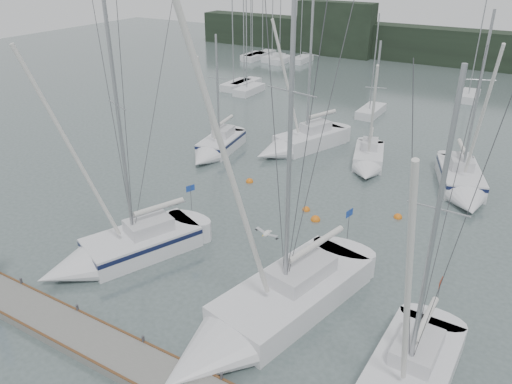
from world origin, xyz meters
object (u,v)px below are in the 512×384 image
sailboat_mid_a (215,148)px  sailboat_mid_c (368,162)px  sailboat_mid_b (296,144)px  buoy_b (398,218)px  buoy_c (250,182)px  sailboat_mid_d (463,186)px  buoy_d (315,220)px  sailboat_near_left (113,253)px  buoy_a (306,210)px  sailboat_near_center (255,321)px

sailboat_mid_a → sailboat_mid_c: size_ratio=1.01×
sailboat_mid_a → sailboat_mid_b: sailboat_mid_b is taller
buoy_b → buoy_c: 10.89m
sailboat_mid_a → sailboat_mid_d: (18.91, 2.78, 0.05)m
sailboat_mid_b → buoy_d: size_ratio=21.47×
sailboat_near_left → buoy_a: bearing=82.0°
sailboat_mid_c → buoy_a: size_ratio=20.16×
buoy_c → sailboat_mid_d: bearing=23.1°
buoy_a → buoy_b: size_ratio=0.94×
buoy_a → buoy_c: bearing=161.3°
sailboat_near_center → sailboat_mid_d: bearing=87.5°
buoy_a → buoy_c: size_ratio=0.92×
sailboat_near_left → buoy_a: 12.52m
sailboat_mid_a → sailboat_mid_c: (11.77, 3.67, -0.04)m
sailboat_near_center → buoy_c: bearing=135.1°
sailboat_near_center → buoy_c: (-8.40, 13.37, -0.61)m
buoy_c → buoy_a: bearing=-18.7°
buoy_b → buoy_c: buoy_c is taller
sailboat_mid_c → buoy_a: 8.67m
buoy_b → buoy_c: bearing=-178.9°
sailboat_near_left → buoy_b: sailboat_near_left is taller
sailboat_near_center → buoy_b: bearing=92.6°
sailboat_mid_d → buoy_a: (-8.28, -7.70, -0.62)m
sailboat_mid_c → sailboat_mid_d: size_ratio=0.79×
sailboat_mid_b → sailboat_mid_d: 13.66m
sailboat_near_center → buoy_c: size_ratio=32.62×
sailboat_mid_a → buoy_b: sailboat_mid_a is taller
sailboat_mid_d → buoy_a: 11.32m
sailboat_near_left → buoy_a: size_ratio=28.79×
sailboat_mid_a → buoy_d: sailboat_mid_a is taller
sailboat_mid_b → sailboat_mid_d: bearing=15.6°
sailboat_near_left → buoy_d: bearing=75.5°
sailboat_near_left → sailboat_mid_b: 19.83m
sailboat_mid_a → buoy_c: bearing=-39.4°
buoy_d → sailboat_mid_a: bearing=153.6°
sailboat_near_center → buoy_d: bearing=113.0°
sailboat_mid_b → sailboat_near_left: bearing=-71.9°
sailboat_near_left → sailboat_near_center: 9.41m
sailboat_mid_c → sailboat_mid_d: sailboat_mid_d is taller
sailboat_near_left → buoy_b: bearing=70.0°
sailboat_near_center → sailboat_mid_d: size_ratio=1.38×
buoy_c → sailboat_mid_c: bearing=45.7°
sailboat_mid_a → sailboat_mid_d: size_ratio=0.79×
sailboat_mid_d → buoy_d: size_ratio=21.15×
sailboat_near_center → buoy_a: (-2.95, 11.53, -0.61)m
buoy_a → buoy_c: buoy_c is taller
sailboat_mid_d → buoy_d: sailboat_mid_d is taller
sailboat_mid_b → buoy_c: size_ratio=23.94×
sailboat_near_left → buoy_d: (7.49, 9.83, -0.61)m
sailboat_mid_b → buoy_d: sailboat_mid_b is taller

